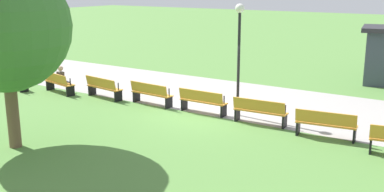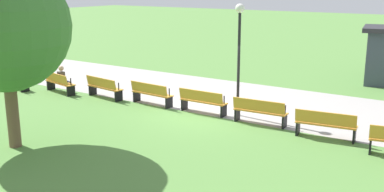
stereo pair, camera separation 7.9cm
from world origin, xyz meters
TOP-DOWN VIEW (x-y plane):
  - ground_plane at (0.00, 0.00)m, footprint 120.00×120.00m
  - path_paving at (0.00, 2.69)m, footprint 37.24×5.70m
  - bench_1 at (-9.09, -1.27)m, footprint 1.86×0.93m
  - bench_2 at (-6.85, -0.75)m, footprint 1.86×0.82m
  - bench_3 at (-4.59, -0.37)m, footprint 1.85×0.71m
  - bench_4 at (-2.30, -0.14)m, footprint 1.83×0.59m
  - bench_5 at (-0.00, -0.07)m, footprint 1.80×0.47m
  - bench_6 at (2.30, -0.14)m, footprint 1.83×0.59m
  - bench_7 at (4.59, -0.37)m, footprint 1.85×0.71m
  - person_seated at (-6.67, -0.64)m, footprint 0.40×0.57m
  - tree_1 at (-2.69, -5.97)m, footprint 3.62×3.62m
  - lamp_post at (1.15, 0.46)m, footprint 0.32×0.32m

SIDE VIEW (x-z plane):
  - ground_plane at x=0.00m, z-range 0.00..0.00m
  - path_paving at x=0.00m, z-range 0.00..0.01m
  - bench_1 at x=-9.09m, z-range 0.03..0.92m
  - bench_2 at x=-6.85m, z-range 0.03..0.92m
  - bench_3 at x=-4.59m, z-range 0.03..0.92m
  - bench_4 at x=-2.30m, z-range 0.03..0.92m
  - bench_5 at x=0.00m, z-range 0.03..0.92m
  - bench_6 at x=2.30m, z-range 0.03..0.92m
  - bench_7 at x=4.59m, z-range 0.03..0.92m
  - person_seated at x=-6.67m, z-range 0.04..1.24m
  - lamp_post at x=1.15m, z-range 0.78..4.71m
  - tree_1 at x=-2.69m, z-range 0.81..6.09m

